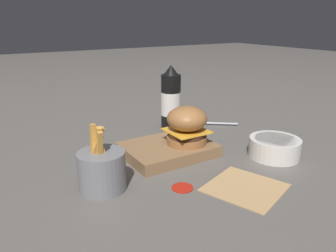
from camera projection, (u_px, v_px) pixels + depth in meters
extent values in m
plane|color=#5B5651|center=(181.00, 150.00, 0.89)|extent=(6.00, 6.00, 0.00)
cube|color=olive|center=(168.00, 149.00, 0.86)|extent=(0.23, 0.17, 0.03)
cylinder|color=#9E6638|center=(186.00, 140.00, 0.86)|extent=(0.10, 0.10, 0.02)
cylinder|color=#422819|center=(186.00, 134.00, 0.85)|extent=(0.10, 0.10, 0.01)
cube|color=gold|center=(186.00, 131.00, 0.85)|extent=(0.10, 0.10, 0.00)
ellipsoid|color=#9E6638|center=(186.00, 119.00, 0.84)|extent=(0.10, 0.10, 0.06)
cylinder|color=black|center=(171.00, 102.00, 1.04)|extent=(0.06, 0.06, 0.18)
cylinder|color=white|center=(171.00, 103.00, 1.04)|extent=(0.06, 0.06, 0.07)
cone|color=black|center=(171.00, 70.00, 1.01)|extent=(0.05, 0.05, 0.03)
cylinder|color=slate|center=(102.00, 171.00, 0.68)|extent=(0.10, 0.10, 0.08)
cube|color=gold|center=(93.00, 146.00, 0.66)|extent=(0.01, 0.01, 0.09)
cube|color=gold|center=(100.00, 149.00, 0.66)|extent=(0.01, 0.03, 0.08)
cube|color=gold|center=(95.00, 151.00, 0.66)|extent=(0.03, 0.03, 0.08)
cube|color=gold|center=(96.00, 146.00, 0.67)|extent=(0.03, 0.03, 0.09)
cube|color=gold|center=(103.00, 153.00, 0.67)|extent=(0.03, 0.01, 0.06)
cube|color=gold|center=(96.00, 149.00, 0.67)|extent=(0.03, 0.03, 0.07)
cube|color=gold|center=(99.00, 146.00, 0.66)|extent=(0.01, 0.04, 0.09)
cylinder|color=silver|center=(274.00, 148.00, 0.85)|extent=(0.13, 0.13, 0.05)
cylinder|color=#CC4C33|center=(275.00, 140.00, 0.84)|extent=(0.11, 0.11, 0.01)
cylinder|color=#B2B2B7|center=(218.00, 123.00, 1.10)|extent=(0.11, 0.08, 0.01)
ellipsoid|color=#B2B2B7|center=(192.00, 123.00, 1.11)|extent=(0.06, 0.05, 0.01)
cylinder|color=#B21E14|center=(182.00, 187.00, 0.69)|extent=(0.05, 0.05, 0.00)
cube|color=tan|center=(244.00, 188.00, 0.69)|extent=(0.19, 0.19, 0.00)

